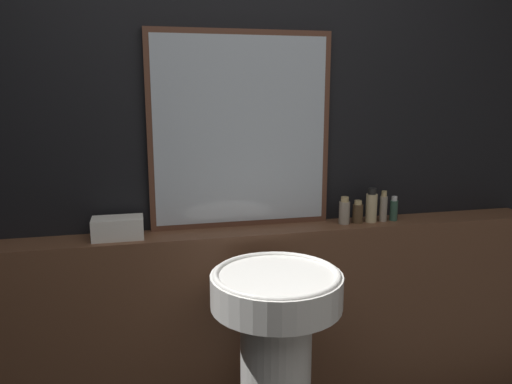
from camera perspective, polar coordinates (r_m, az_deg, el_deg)
wall_back at (r=2.35m, az=-1.77°, el=3.89°), size 8.00×0.06×2.50m
vanity_counter at (r=2.46m, az=-1.03°, el=-14.88°), size 2.94×0.20×0.94m
pedestal_sink at (r=2.05m, az=2.29°, el=-17.99°), size 0.50×0.50×0.90m
mirror at (r=2.28m, az=-1.74°, el=6.98°), size 0.84×0.03×0.89m
towel_stack at (r=2.23m, az=-15.51°, el=-3.98°), size 0.22×0.12×0.09m
shampoo_bottle at (r=2.41m, az=10.07°, el=-2.19°), size 0.05×0.05×0.13m
conditioner_bottle at (r=2.44m, az=11.54°, el=-2.31°), size 0.05×0.05×0.11m
lotion_bottle at (r=2.47m, az=13.05°, el=-1.61°), size 0.05×0.05×0.17m
body_wash_bottle at (r=2.50m, az=14.35°, el=-1.70°), size 0.04×0.04×0.15m
hand_soap_bottle at (r=2.53m, az=15.46°, el=-1.92°), size 0.04×0.04×0.12m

